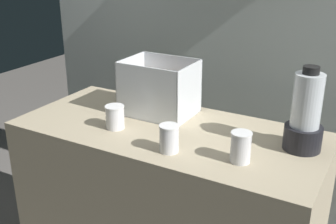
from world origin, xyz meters
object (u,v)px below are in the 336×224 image
Objects in this scene: carrot_display_bin at (158,97)px; juice_cup_carrot_middle at (241,149)px; juice_cup_orange_far_left at (115,118)px; juice_cup_beet_left at (169,140)px; blender_pitcher at (305,117)px.

juice_cup_carrot_middle is (0.53, -0.28, -0.03)m from carrot_display_bin.
juice_cup_orange_far_left is at bearing -106.05° from carrot_display_bin.
juice_cup_orange_far_left is 0.60m from juice_cup_carrot_middle.
juice_cup_orange_far_left is at bearing 165.69° from juice_cup_beet_left.
juice_cup_carrot_middle is (0.28, 0.06, 0.00)m from juice_cup_beet_left.
blender_pitcher is 3.07× the size of juice_cup_beet_left.
carrot_display_bin is 0.27m from juice_cup_orange_far_left.
juice_cup_orange_far_left is 0.34m from juice_cup_beet_left.
juice_cup_beet_left is at bearing -14.31° from juice_cup_orange_far_left.
juice_cup_orange_far_left is (-0.78, -0.20, -0.09)m from blender_pitcher.
juice_cup_beet_left is (-0.46, -0.28, -0.09)m from blender_pitcher.
carrot_display_bin is 2.75× the size of juice_cup_carrot_middle.
juice_cup_carrot_middle is at bearing 11.78° from juice_cup_beet_left.
juice_cup_beet_left is (0.25, -0.34, -0.03)m from carrot_display_bin.
carrot_display_bin is 2.96× the size of juice_cup_beet_left.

